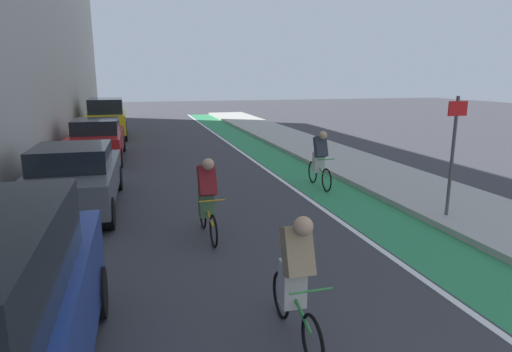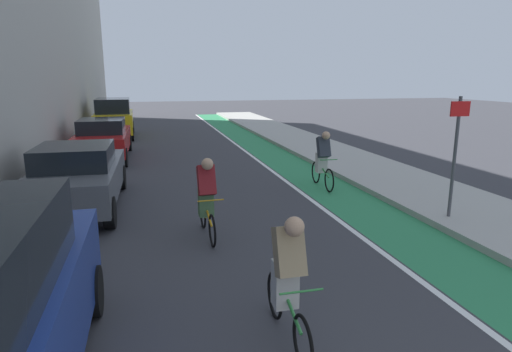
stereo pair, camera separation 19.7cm
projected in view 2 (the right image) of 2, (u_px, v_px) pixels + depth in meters
ground_plane at (193, 165)px, 15.21m from camera, size 83.55×83.55×0.00m
bike_lane_paint at (269, 152)px, 17.89m from camera, size 1.60×37.98×0.00m
lane_divider_stripe at (248, 153)px, 17.68m from camera, size 0.12×37.98×0.00m
sidewalk_right at (319, 148)px, 18.40m from camera, size 2.82×37.98×0.14m
parked_sedan_gray at (78, 176)px, 10.06m from camera, size 1.94×4.42×1.53m
parked_sedan_red at (103, 138)px, 16.20m from camera, size 1.88×4.55×1.53m
parked_suv_yellow_cab at (114, 117)px, 22.09m from camera, size 1.95×4.52×1.98m
cyclist_lead at (288, 277)px, 4.95m from camera, size 0.48×1.65×1.58m
cyclist_mid at (207, 197)px, 8.26m from camera, size 0.48×1.66×1.58m
cyclist_trailing at (323, 159)px, 12.03m from camera, size 0.48×1.69×1.60m
street_sign_post at (456, 146)px, 8.89m from camera, size 0.44×0.07×2.52m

